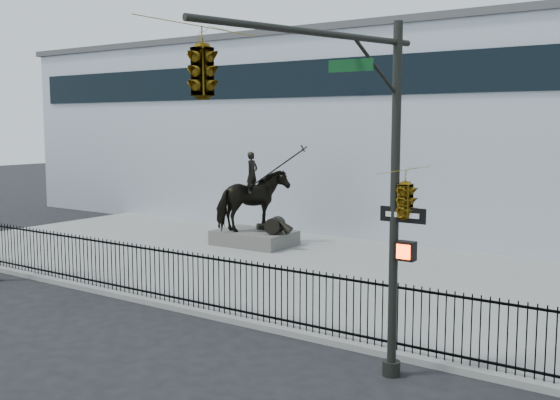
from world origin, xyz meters
The scene contains 7 objects.
ground centered at (0.00, 0.00, 0.00)m, with size 120.00×120.00×0.00m, color black.
plaza centered at (0.00, 7.00, 0.07)m, with size 30.00×12.00×0.15m, color gray.
building centered at (0.00, 20.00, 4.50)m, with size 44.00×14.00×9.00m, color silver.
picket_fence centered at (0.00, 1.25, 0.90)m, with size 22.10×0.10×1.50m.
statue_plinth centered at (-3.39, 9.40, 0.44)m, with size 3.09×2.13×0.58m, color #4E4B47.
equestrian_statue centered at (-3.33, 9.40, 1.94)m, with size 3.96×2.48×3.36m.
traffic_signal_right centered at (6.47, -2.00, 4.85)m, with size 2.17×6.86×7.00m.
Camera 1 is at (12.40, -11.53, 5.07)m, focal length 42.00 mm.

